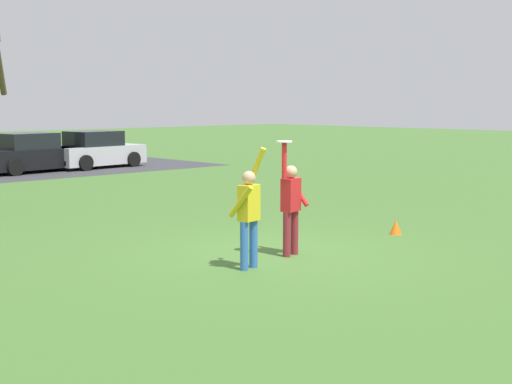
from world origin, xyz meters
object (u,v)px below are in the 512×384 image
(person_defender, at_px, (249,211))
(frisbee_disc, at_px, (284,141))
(parked_car_black, at_px, (30,154))
(parked_car_silver, at_px, (96,151))
(field_cone_orange, at_px, (396,227))
(person_catcher, at_px, (291,202))

(person_defender, height_order, frisbee_disc, frisbee_disc)
(parked_car_black, bearing_deg, parked_car_silver, -6.67)
(person_defender, bearing_deg, parked_car_black, 63.89)
(parked_car_silver, bearing_deg, person_defender, -119.82)
(parked_car_silver, height_order, field_cone_orange, parked_car_silver)
(person_catcher, height_order, frisbee_disc, frisbee_disc)
(person_catcher, distance_m, parked_car_black, 18.61)
(person_catcher, bearing_deg, frisbee_disc, 0.00)
(parked_car_black, bearing_deg, person_defender, -111.45)
(frisbee_disc, distance_m, parked_car_black, 18.74)
(parked_car_silver, xyz_separation_m, field_cone_orange, (-3.70, -18.29, -0.57))
(person_catcher, relative_size, person_defender, 1.02)
(parked_car_black, bearing_deg, frisbee_disc, -108.52)
(parked_car_black, distance_m, parked_car_silver, 3.03)
(person_catcher, height_order, parked_car_silver, person_catcher)
(person_defender, xyz_separation_m, parked_car_black, (5.06, 18.46, -0.25))
(parked_car_black, xyz_separation_m, field_cone_orange, (-0.67, -18.32, -0.57))
(parked_car_silver, bearing_deg, field_cone_orange, -107.55)
(person_catcher, bearing_deg, parked_car_black, -112.54)
(person_defender, xyz_separation_m, parked_car_silver, (8.09, 18.43, -0.25))
(field_cone_orange, bearing_deg, person_catcher, 178.15)
(person_catcher, height_order, parked_car_black, person_catcher)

